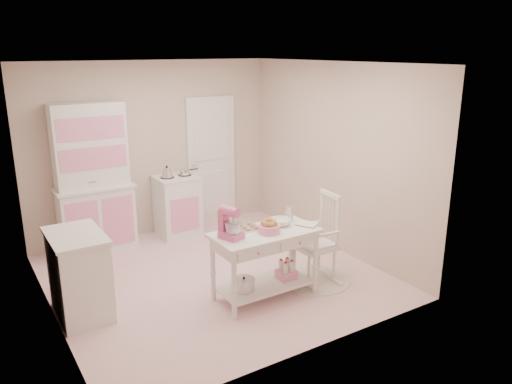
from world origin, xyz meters
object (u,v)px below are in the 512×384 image
at_px(base_cabinet, 79,275).
at_px(rocking_chair, 315,238).
at_px(bread_basket, 269,229).
at_px(stove, 177,206).
at_px(work_table, 265,265).
at_px(hutch, 93,179).
at_px(stand_mixer, 231,223).

distance_m(base_cabinet, rocking_chair, 2.72).
height_order(rocking_chair, bread_basket, rocking_chair).
relative_size(stove, base_cabinet, 1.00).
bearing_deg(stove, work_table, -89.41).
bearing_deg(base_cabinet, hutch, 69.34).
distance_m(work_table, bread_basket, 0.45).
bearing_deg(work_table, stand_mixer, 177.27).
xyz_separation_m(work_table, stand_mixer, (-0.42, 0.02, 0.57)).
relative_size(stove, rocking_chair, 0.84).
height_order(rocking_chair, stand_mixer, stand_mixer).
relative_size(stove, work_table, 0.77).
distance_m(hutch, base_cabinet, 1.93).
bearing_deg(stand_mixer, rocking_chair, -17.06).
xyz_separation_m(stove, rocking_chair, (0.78, -2.34, 0.09)).
relative_size(rocking_chair, stand_mixer, 3.24).
bearing_deg(bread_basket, base_cabinet, 157.93).
xyz_separation_m(rocking_chair, stand_mixer, (-1.18, -0.03, 0.42)).
xyz_separation_m(hutch, base_cabinet, (-0.65, -1.73, -0.58)).
bearing_deg(rocking_chair, work_table, -169.53).
height_order(stove, bread_basket, stove).
bearing_deg(stove, rocking_chair, -71.49).
xyz_separation_m(rocking_chair, work_table, (-0.76, -0.05, -0.15)).
bearing_deg(work_table, rocking_chair, 4.14).
distance_m(stove, rocking_chair, 2.47).
height_order(base_cabinet, work_table, base_cabinet).
distance_m(work_table, stand_mixer, 0.71).
height_order(stove, stand_mixer, stand_mixer).
height_order(hutch, rocking_chair, hutch).
relative_size(work_table, stand_mixer, 3.53).
xyz_separation_m(stove, stand_mixer, (-0.40, -2.38, 0.51)).
bearing_deg(stand_mixer, work_table, -21.48).
distance_m(stove, bread_basket, 2.48).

